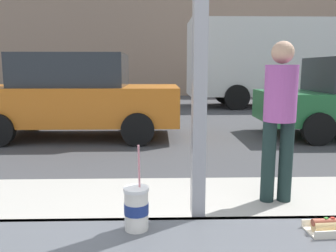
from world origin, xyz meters
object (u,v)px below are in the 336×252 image
(soda_cup_right, at_px, (136,208))
(box_truck, at_px, (273,61))
(parked_car_orange, at_px, (76,96))
(pedestrian, at_px, (280,112))

(soda_cup_right, xyz_separation_m, box_truck, (4.47, 12.27, 0.73))
(parked_car_orange, xyz_separation_m, box_truck, (6.15, 5.95, 0.83))
(box_truck, bearing_deg, parked_car_orange, -135.90)
(box_truck, xyz_separation_m, pedestrian, (-3.18, -9.99, -0.68))
(soda_cup_right, bearing_deg, pedestrian, 60.41)
(box_truck, relative_size, pedestrian, 4.22)
(parked_car_orange, xyz_separation_m, pedestrian, (2.97, -4.04, 0.15))
(box_truck, bearing_deg, pedestrian, -107.65)
(parked_car_orange, bearing_deg, box_truck, 44.10)
(soda_cup_right, xyz_separation_m, pedestrian, (1.29, 2.28, 0.05))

